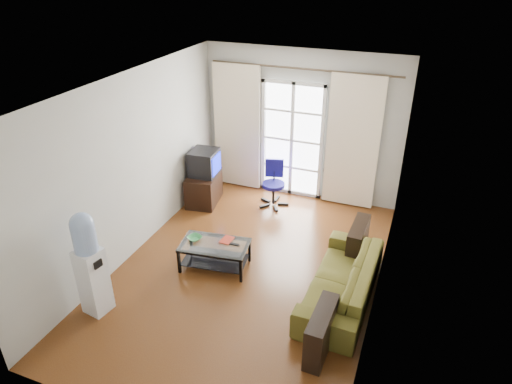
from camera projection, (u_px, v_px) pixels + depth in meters
floor at (247, 271)px, 6.62m from camera, size 5.20×5.20×0.00m
ceiling at (245, 87)px, 5.35m from camera, size 5.20×5.20×0.00m
wall_back at (301, 126)px, 8.12m from camera, size 3.60×0.02×2.70m
wall_front at (129, 322)px, 3.84m from camera, size 3.60×0.02×2.70m
wall_left at (131, 168)px, 6.56m from camera, size 0.02×5.20×2.70m
wall_right at (386, 214)px, 5.41m from camera, size 0.02×5.20×2.70m
french_door at (292, 140)px, 8.26m from camera, size 1.16×0.06×2.15m
curtain_rod at (303, 69)px, 7.56m from camera, size 3.30×0.04×0.04m
curtain_left at (237, 128)px, 8.48m from camera, size 0.90×0.07×2.35m
curtain_right at (353, 143)px, 7.79m from camera, size 0.90×0.07×2.35m
radiator at (340, 186)px, 8.27m from camera, size 0.64×0.12×0.64m
sofa at (342, 280)px, 5.99m from camera, size 2.01×0.89×0.57m
coffee_table at (215, 252)px, 6.59m from camera, size 1.04×0.69×0.40m
bowl at (195, 238)px, 6.62m from camera, size 0.34×0.34×0.05m
book at (222, 239)px, 6.63m from camera, size 0.19×0.24×0.02m
remote at (234, 244)px, 6.51m from camera, size 0.15×0.05×0.02m
tv_stand at (204, 188)px, 8.32m from camera, size 0.62×0.83×0.56m
crt_tv at (203, 162)px, 8.10m from camera, size 0.54×0.53×0.46m
task_chair at (273, 192)px, 8.25m from camera, size 0.70×0.70×0.83m
water_cooler at (90, 262)px, 5.57m from camera, size 0.34×0.34×1.44m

